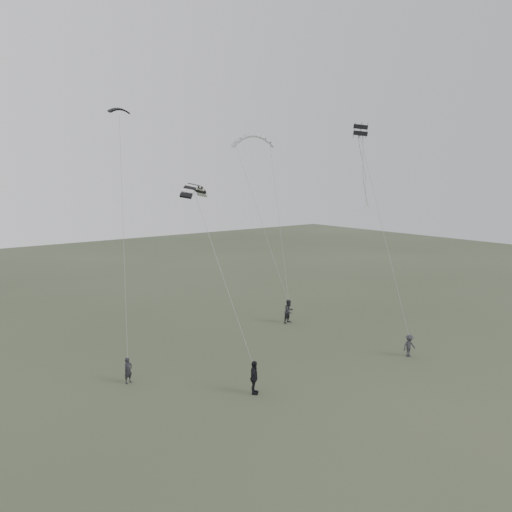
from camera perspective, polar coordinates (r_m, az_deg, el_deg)
ground at (r=30.60m, az=4.71°, el=-13.55°), size 140.00×140.00×0.00m
flyer_left at (r=30.25m, az=-14.41°, el=-12.54°), size 0.63×0.50×1.50m
flyer_right at (r=40.78m, az=3.80°, el=-6.32°), size 1.03×0.86×1.91m
flyer_center at (r=27.92m, az=-0.22°, el=-13.72°), size 1.10×1.09×1.87m
flyer_far at (r=34.85m, az=17.11°, el=-9.76°), size 1.04×0.70×1.50m
kite_dark_small at (r=34.51m, az=-15.39°, el=15.89°), size 1.38×0.57×0.57m
kite_pale_large at (r=44.44m, az=-0.33°, el=13.62°), size 3.80×3.17×1.73m
kite_striped at (r=28.79m, az=-7.08°, el=8.01°), size 2.62×2.25×1.18m
kite_box at (r=36.21m, az=11.87°, el=13.91°), size 0.70×0.81×0.84m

